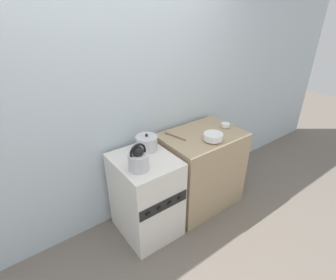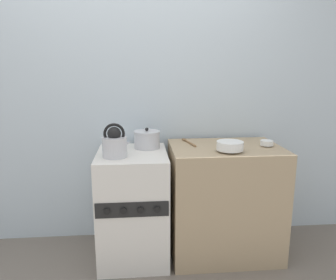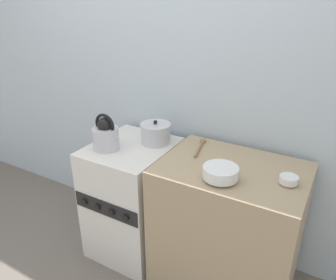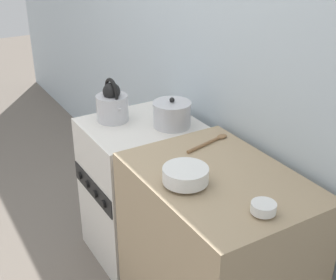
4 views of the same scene
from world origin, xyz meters
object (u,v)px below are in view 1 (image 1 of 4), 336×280
Objects in this scene: stove at (146,196)px; kettle at (139,159)px; cooking_pot at (147,143)px; enamel_bowl at (213,137)px; small_ceramic_bowl at (226,125)px.

stove is 0.55m from kettle.
kettle is 1.18× the size of cooking_pot.
stove is 3.48× the size of kettle.
enamel_bowl is 1.99× the size of small_ceramic_bowl.
stove is 1.15m from small_ceramic_bowl.
stove is 4.43× the size of enamel_bowl.
enamel_bowl reaches higher than stove.
cooking_pot is 2.15× the size of small_ceramic_bowl.
small_ceramic_bowl is at bearing -9.75° from cooking_pot.
enamel_bowl is at bearing -12.61° from stove.
kettle reaches higher than cooking_pot.
stove is 0.89m from enamel_bowl.
kettle is at bearing 176.52° from enamel_bowl.
cooking_pot reaches higher than small_ceramic_bowl.
enamel_bowl is (0.71, -0.16, 0.50)m from stove.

